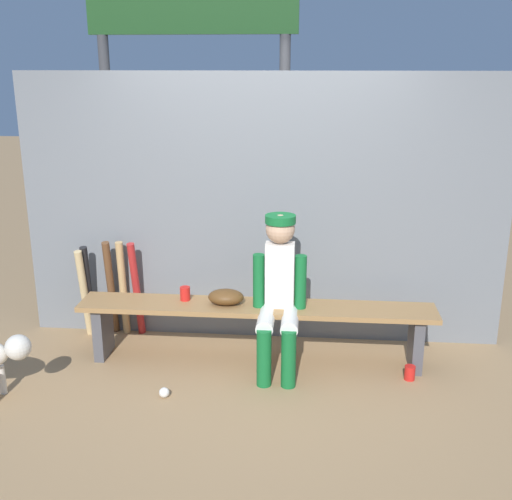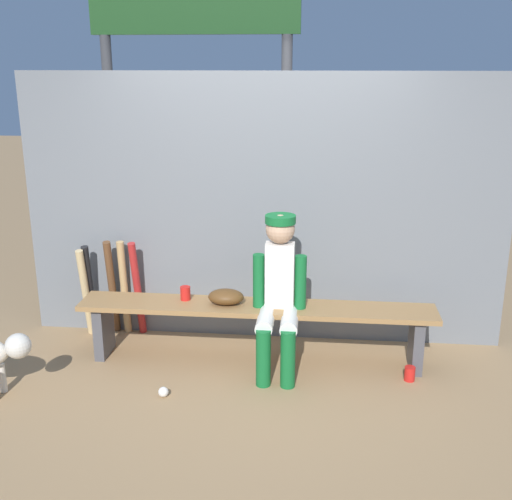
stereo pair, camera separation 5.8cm
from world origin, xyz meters
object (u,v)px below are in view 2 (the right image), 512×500
(baseball_glove, at_px, (226,297))
(baseball, at_px, (163,392))
(bat_wood_tan, at_px, (124,288))
(bat_wood_natural, at_px, (86,293))
(scoreboard, at_px, (202,41))
(bat_aluminum_red, at_px, (138,289))
(dugout_bench, at_px, (256,317))
(cup_on_ground, at_px, (410,374))
(player_seated, at_px, (279,289))
(bat_wood_dark, at_px, (112,287))
(bat_aluminum_black, at_px, (90,290))
(cup_on_bench, at_px, (185,293))

(baseball_glove, relative_size, baseball, 3.78)
(bat_wood_tan, bearing_deg, bat_wood_natural, -164.32)
(scoreboard, bearing_deg, baseball_glove, -73.80)
(bat_aluminum_red, relative_size, baseball, 11.71)
(dugout_bench, xyz_separation_m, cup_on_ground, (1.18, -0.20, -0.32))
(player_seated, bearing_deg, baseball_glove, 164.97)
(player_seated, distance_m, cup_on_ground, 1.17)
(bat_aluminum_red, distance_m, bat_wood_dark, 0.23)
(bat_wood_dark, bearing_deg, bat_aluminum_black, -176.20)
(baseball_glove, distance_m, bat_aluminum_red, 0.92)
(cup_on_ground, relative_size, scoreboard, 0.03)
(cup_on_ground, bearing_deg, bat_aluminum_black, 167.76)
(bat_aluminum_black, bearing_deg, bat_wood_dark, 3.80)
(bat_wood_dark, xyz_separation_m, scoreboard, (0.65, 0.99, 2.04))
(bat_aluminum_red, xyz_separation_m, baseball, (0.46, -1.01, -0.40))
(bat_aluminum_red, height_order, bat_aluminum_black, bat_aluminum_red)
(bat_wood_natural, bearing_deg, bat_aluminum_red, 7.35)
(baseball, distance_m, scoreboard, 3.16)
(bat_aluminum_red, xyz_separation_m, cup_on_ground, (2.24, -0.58, -0.38))
(player_seated, relative_size, cup_on_bench, 10.99)
(player_seated, height_order, bat_wood_tan, player_seated)
(baseball, relative_size, cup_on_ground, 0.67)
(bat_wood_tan, distance_m, bat_aluminum_black, 0.30)
(player_seated, height_order, bat_aluminum_red, player_seated)
(bat_wood_tan, bearing_deg, cup_on_bench, -30.09)
(player_seated, xyz_separation_m, bat_aluminum_black, (-1.67, 0.49, -0.25))
(player_seated, relative_size, scoreboard, 0.34)
(baseball_glove, bearing_deg, dugout_bench, 0.00)
(baseball_glove, xyz_separation_m, scoreboard, (-0.40, 1.38, 1.94))
(bat_wood_tan, bearing_deg, dugout_bench, -19.34)
(bat_wood_dark, relative_size, bat_aluminum_black, 1.07)
(baseball, bearing_deg, cup_on_bench, 87.38)
(bat_aluminum_black, relative_size, bat_wood_natural, 1.02)
(cup_on_bench, relative_size, scoreboard, 0.03)
(baseball, bearing_deg, cup_on_ground, 13.34)
(bat_aluminum_red, bearing_deg, player_seated, -21.83)
(bat_wood_dark, bearing_deg, bat_aluminum_red, -1.79)
(bat_aluminum_red, xyz_separation_m, bat_aluminum_black, (-0.42, -0.01, -0.02))
(baseball_glove, distance_m, cup_on_bench, 0.34)
(player_seated, bearing_deg, bat_wood_tan, 158.89)
(bat_wood_tan, xyz_separation_m, baseball, (0.59, -1.04, -0.39))
(bat_wood_dark, distance_m, scoreboard, 2.36)
(dugout_bench, bearing_deg, baseball_glove, 180.00)
(bat_aluminum_red, distance_m, bat_aluminum_black, 0.42)
(bat_aluminum_black, bearing_deg, scoreboard, 49.63)
(bat_wood_tan, bearing_deg, player_seated, -21.11)
(dugout_bench, relative_size, bat_aluminum_red, 3.22)
(dugout_bench, distance_m, baseball, 0.93)
(baseball, bearing_deg, baseball_glove, 59.45)
(bat_wood_tan, xyz_separation_m, cup_on_bench, (0.62, -0.36, 0.11))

